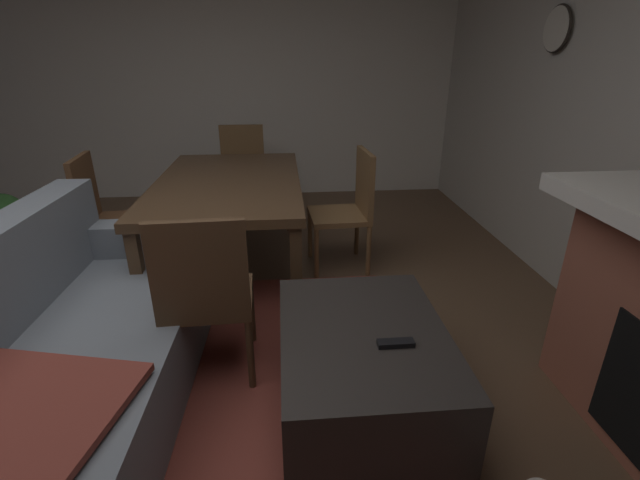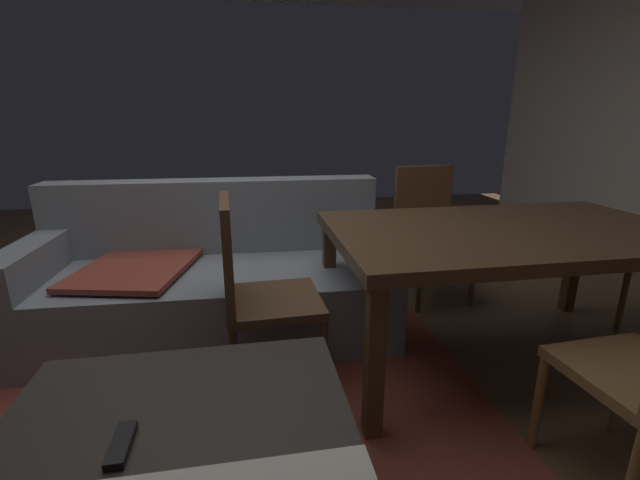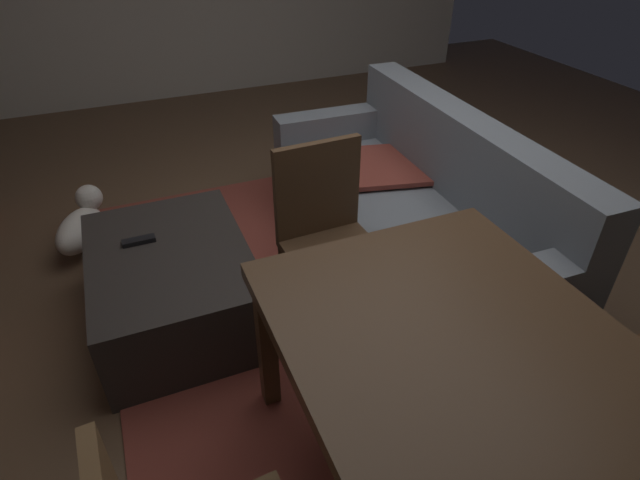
{
  "view_description": "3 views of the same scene",
  "coord_description": "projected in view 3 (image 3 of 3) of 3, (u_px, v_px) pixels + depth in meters",
  "views": [
    {
      "loc": [
        -1.72,
        -0.72,
        1.59
      ],
      "look_at": [
        0.46,
        -0.91,
        0.66
      ],
      "focal_mm": 24.67,
      "sensor_mm": 36.0,
      "label": 1
    },
    {
      "loc": [
        0.18,
        -2.21,
        1.29
      ],
      "look_at": [
        0.47,
        -0.57,
        0.8
      ],
      "focal_mm": 24.09,
      "sensor_mm": 36.0,
      "label": 2
    },
    {
      "loc": [
        2.08,
        -1.14,
        1.89
      ],
      "look_at": [
        0.38,
        -0.44,
        0.6
      ],
      "focal_mm": 28.55,
      "sensor_mm": 36.0,
      "label": 3
    }
  ],
  "objects": [
    {
      "name": "area_rug",
      "position": [
        295.0,
        285.0,
        2.92
      ],
      "size": [
        2.6,
        2.0,
        0.01
      ],
      "primitive_type": "cube",
      "color": "brown",
      "rests_on": "ground"
    },
    {
      "name": "ottoman_coffee_table",
      "position": [
        174.0,
        285.0,
        2.6
      ],
      "size": [
        1.03,
        0.76,
        0.43
      ],
      "primitive_type": "cube",
      "color": "#2D2826",
      "rests_on": "ground"
    },
    {
      "name": "floor",
      "position": [
        364.0,
        273.0,
        3.02
      ],
      "size": [
        8.64,
        8.64,
        0.0
      ],
      "primitive_type": "plane",
      "color": "brown"
    },
    {
      "name": "couch",
      "position": [
        410.0,
        216.0,
        2.96
      ],
      "size": [
        2.11,
        0.97,
        0.89
      ],
      "color": "slate",
      "rests_on": "ground"
    },
    {
      "name": "dining_chair_west",
      "position": [
        327.0,
        228.0,
        2.47
      ],
      "size": [
        0.46,
        0.46,
        0.93
      ],
      "color": "#513823",
      "rests_on": "ground"
    },
    {
      "name": "dining_table",
      "position": [
        508.0,
        418.0,
        1.42
      ],
      "size": [
        1.77,
        1.04,
        0.74
      ],
      "color": "#513823",
      "rests_on": "ground"
    },
    {
      "name": "tv_remote",
      "position": [
        139.0,
        241.0,
        2.53
      ],
      "size": [
        0.05,
        0.16,
        0.02
      ],
      "primitive_type": "cube",
      "rotation": [
        0.0,
        0.0,
        0.0
      ],
      "color": "black",
      "rests_on": "ottoman_coffee_table"
    },
    {
      "name": "small_dog",
      "position": [
        82.0,
        225.0,
        3.12
      ],
      "size": [
        0.5,
        0.39,
        0.31
      ],
      "color": "silver",
      "rests_on": "ground"
    }
  ]
}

